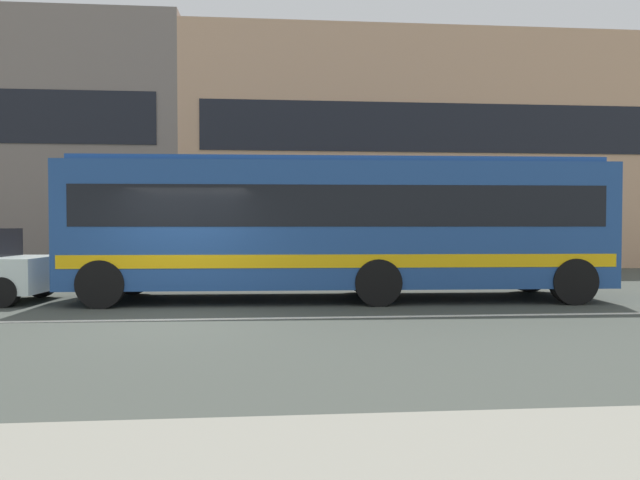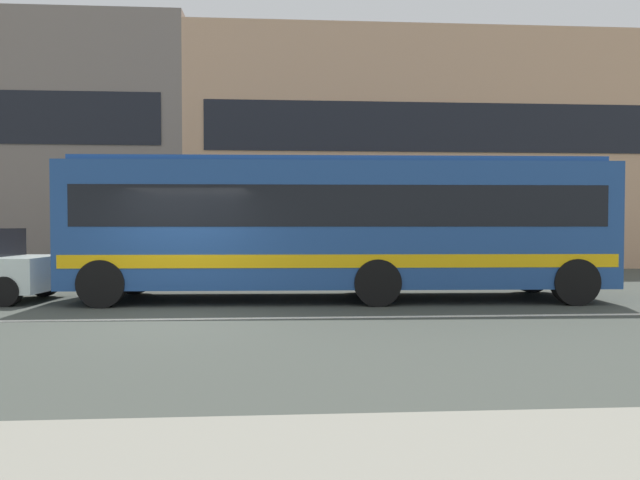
# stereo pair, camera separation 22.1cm
# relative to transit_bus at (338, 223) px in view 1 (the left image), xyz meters

# --- Properties ---
(ground_plane) EXTENTS (160.00, 160.00, 0.00)m
(ground_plane) POSITION_rel_transit_bus_xyz_m (-3.37, -2.51, -1.76)
(ground_plane) COLOR #40463F
(lane_centre_line) EXTENTS (60.00, 0.16, 0.01)m
(lane_centre_line) POSITION_rel_transit_bus_xyz_m (-3.37, -2.51, -1.76)
(lane_centre_line) COLOR silver
(lane_centre_line) RESTS_ON ground_plane
(apartment_block_right) EXTENTS (19.99, 10.65, 9.40)m
(apartment_block_right) POSITION_rel_transit_bus_xyz_m (4.94, 13.37, 2.94)
(apartment_block_right) COLOR tan
(apartment_block_right) RESTS_ON ground_plane
(transit_bus) EXTENTS (12.09, 2.86, 3.20)m
(transit_bus) POSITION_rel_transit_bus_xyz_m (0.00, 0.00, 0.00)
(transit_bus) COLOR #21498C
(transit_bus) RESTS_ON ground_plane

